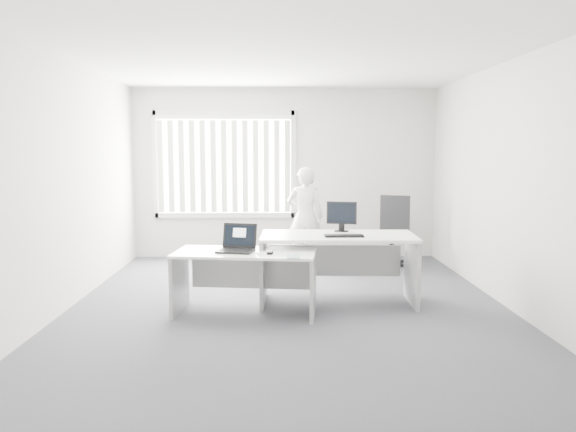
{
  "coord_description": "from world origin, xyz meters",
  "views": [
    {
      "loc": [
        -0.12,
        -6.33,
        1.8
      ],
      "look_at": [
        -0.0,
        0.15,
        1.03
      ],
      "focal_mm": 35.0,
      "sensor_mm": 36.0,
      "label": 1
    }
  ],
  "objects_px": {
    "person": "(305,217)",
    "laptop": "(235,239)",
    "desk_far": "(338,254)",
    "office_chair": "(392,245)",
    "desk_near": "(245,269)",
    "monitor": "(342,217)"
  },
  "relations": [
    {
      "from": "person",
      "to": "laptop",
      "type": "relative_size",
      "value": 4.03
    },
    {
      "from": "desk_far",
      "to": "office_chair",
      "type": "bearing_deg",
      "value": 64.66
    },
    {
      "from": "desk_near",
      "to": "desk_far",
      "type": "height_order",
      "value": "desk_far"
    },
    {
      "from": "person",
      "to": "desk_far",
      "type": "bearing_deg",
      "value": 105.01
    },
    {
      "from": "desk_near",
      "to": "monitor",
      "type": "bearing_deg",
      "value": 37.04
    },
    {
      "from": "office_chair",
      "to": "monitor",
      "type": "bearing_deg",
      "value": -96.22
    },
    {
      "from": "laptop",
      "to": "monitor",
      "type": "distance_m",
      "value": 1.42
    },
    {
      "from": "desk_far",
      "to": "person",
      "type": "relative_size",
      "value": 1.18
    },
    {
      "from": "desk_far",
      "to": "monitor",
      "type": "height_order",
      "value": "monitor"
    },
    {
      "from": "office_chair",
      "to": "person",
      "type": "bearing_deg",
      "value": -162.04
    },
    {
      "from": "desk_far",
      "to": "monitor",
      "type": "distance_m",
      "value": 0.48
    },
    {
      "from": "office_chair",
      "to": "laptop",
      "type": "bearing_deg",
      "value": -108.92
    },
    {
      "from": "desk_far",
      "to": "office_chair",
      "type": "relative_size",
      "value": 1.66
    },
    {
      "from": "office_chair",
      "to": "desk_far",
      "type": "bearing_deg",
      "value": -94.76
    },
    {
      "from": "office_chair",
      "to": "monitor",
      "type": "distance_m",
      "value": 2.15
    },
    {
      "from": "office_chair",
      "to": "laptop",
      "type": "height_order",
      "value": "office_chair"
    },
    {
      "from": "desk_far",
      "to": "laptop",
      "type": "height_order",
      "value": "laptop"
    },
    {
      "from": "laptop",
      "to": "person",
      "type": "bearing_deg",
      "value": 83.89
    },
    {
      "from": "desk_far",
      "to": "person",
      "type": "bearing_deg",
      "value": 99.46
    },
    {
      "from": "desk_near",
      "to": "monitor",
      "type": "height_order",
      "value": "monitor"
    },
    {
      "from": "office_chair",
      "to": "laptop",
      "type": "xyz_separation_m",
      "value": [
        -2.22,
        -2.49,
        0.5
      ]
    },
    {
      "from": "person",
      "to": "laptop",
      "type": "height_order",
      "value": "person"
    }
  ]
}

